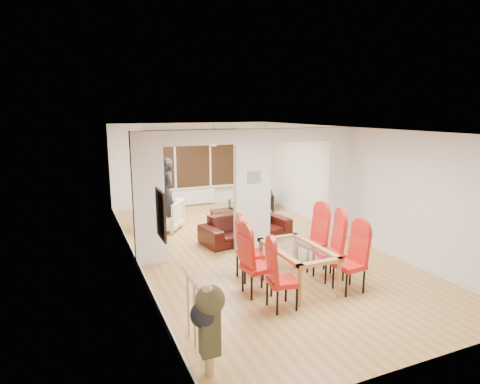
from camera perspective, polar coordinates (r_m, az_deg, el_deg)
floor at (r=8.90m, az=1.71°, el=-7.99°), size 5.00×9.00×0.01m
room_walls at (r=8.56m, az=1.76°, el=0.25°), size 5.00×9.00×2.60m
divider_wall at (r=8.56m, az=1.76°, el=0.25°), size 5.00×0.18×2.60m
bay_window_blinds at (r=12.64m, az=-6.76°, el=4.75°), size 3.00×0.08×1.80m
radiator at (r=12.80m, az=-6.58°, el=-0.61°), size 1.40×0.08×0.50m
pendant_light at (r=11.59m, az=-3.78°, el=7.43°), size 0.36×0.36×0.36m
stair_newel at (r=5.19m, az=-6.33°, el=-16.36°), size 0.40×1.20×1.10m
wall_poster at (r=5.49m, az=-11.21°, el=-3.17°), size 0.04×0.52×0.67m
pillar_photo at (r=8.41m, az=2.05°, el=2.13°), size 0.30×0.03×0.25m
dining_table at (r=7.06m, az=8.12°, el=-10.46°), size 0.82×1.46×0.68m
dining_chair_la at (r=6.21m, az=6.02°, el=-11.86°), size 0.47×0.47×1.03m
dining_chair_lb at (r=6.62m, az=2.44°, el=-10.02°), size 0.48×0.48×1.08m
dining_chair_lc at (r=7.19m, az=1.45°, el=-8.26°), size 0.50×0.50×1.08m
dining_chair_ra at (r=6.96m, az=15.29°, el=-9.38°), size 0.47×0.47×1.08m
dining_chair_rb at (r=7.35m, az=12.57°, el=-7.88°), size 0.54×0.54×1.13m
dining_chair_rc at (r=7.79m, az=10.09°, el=-6.68°), size 0.51×0.51×1.12m
sofa at (r=9.38m, az=0.89°, el=-4.96°), size 2.25×1.18×0.62m
armchair at (r=10.30m, az=-10.80°, el=-3.23°), size 1.16×1.17×0.77m
person at (r=10.33m, az=-10.49°, el=-0.22°), size 0.73×0.55×1.81m
television at (r=12.33m, az=4.16°, el=-1.24°), size 0.86×0.45×0.51m
coffee_table at (r=11.43m, az=-1.84°, el=-3.02°), size 0.98×0.62×0.21m
bottle at (r=11.47m, az=-1.50°, el=-1.69°), size 0.07×0.07×0.29m
bowl at (r=11.47m, az=-1.02°, el=-2.30°), size 0.20×0.20×0.05m
shoes at (r=8.40m, az=0.97°, el=-8.85°), size 0.24×0.26×0.10m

